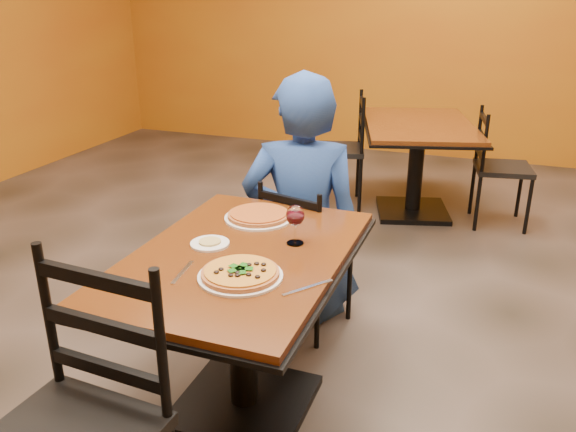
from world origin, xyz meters
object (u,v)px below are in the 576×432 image
at_px(side_plate, 210,244).
at_px(chair_second_right, 503,169).
at_px(plate_main, 240,276).
at_px(pizza_main, 240,272).
at_px(chair_main_far, 307,254).
at_px(diner, 302,198).
at_px(table_second, 417,147).
at_px(plate_far, 259,218).
at_px(chair_second_left, 337,150).
at_px(pizza_far, 259,214).
at_px(table_main, 241,296).
at_px(wine_glass, 295,223).

bearing_deg(side_plate, chair_second_right, 66.93).
bearing_deg(plate_main, pizza_main, 0.00).
relative_size(chair_main_far, pizza_main, 2.94).
xyz_separation_m(chair_second_right, diner, (-1.01, -1.75, 0.23)).
bearing_deg(table_second, diner, -101.59).
bearing_deg(chair_main_far, plate_far, 88.19).
distance_m(chair_second_left, diner, 1.79).
bearing_deg(diner, pizza_far, 71.37).
bearing_deg(pizza_far, plate_main, -73.67).
xyz_separation_m(chair_main_far, pizza_main, (0.06, -0.94, 0.35)).
bearing_deg(table_main, wine_glass, 42.14).
height_order(chair_main_far, pizza_far, chair_main_far).
xyz_separation_m(table_main, pizza_main, (0.09, -0.19, 0.21)).
xyz_separation_m(chair_main_far, wine_glass, (0.14, -0.59, 0.42)).
bearing_deg(side_plate, chair_main_far, 75.80).
relative_size(plate_main, pizza_far, 1.11).
xyz_separation_m(table_second, chair_second_left, (-0.65, 0.00, -0.09)).
relative_size(table_main, chair_main_far, 1.47).
xyz_separation_m(chair_main_far, chair_second_left, (-0.37, 1.90, 0.05)).
height_order(chair_second_right, side_plate, chair_second_right).
distance_m(chair_second_left, pizza_far, 2.32).
xyz_separation_m(table_second, pizza_main, (-0.22, -2.84, 0.21)).
height_order(plate_far, wine_glass, wine_glass).
distance_m(table_main, side_plate, 0.25).
xyz_separation_m(table_second, chair_main_far, (-0.28, -1.90, -0.14)).
distance_m(chair_second_right, pizza_far, 2.53).
bearing_deg(diner, chair_main_far, 102.60).
height_order(chair_second_right, plate_far, chair_second_right).
xyz_separation_m(chair_second_right, pizza_main, (-0.88, -2.84, 0.33)).
bearing_deg(pizza_main, chair_main_far, 93.38).
distance_m(chair_second_right, side_plate, 2.86).
bearing_deg(diner, table_main, 77.06).
bearing_deg(chair_second_left, chair_main_far, -5.37).
relative_size(table_second, chair_second_left, 1.51).
bearing_deg(diner, chair_second_right, -135.79).
height_order(pizza_far, wine_glass, wine_glass).
distance_m(diner, plate_far, 0.54).
distance_m(pizza_main, wine_glass, 0.37).
distance_m(chair_main_far, plate_main, 1.00).
height_order(table_second, plate_main, plate_main).
bearing_deg(side_plate, diner, 83.28).
relative_size(chair_main_far, wine_glass, 4.64).
height_order(diner, side_plate, diner).
xyz_separation_m(diner, pizza_far, (-0.03, -0.53, 0.10)).
bearing_deg(wine_glass, plate_far, 140.95).
relative_size(table_second, plate_far, 4.58).
distance_m(table_second, wine_glass, 2.51).
distance_m(table_main, pizza_main, 0.30).
bearing_deg(table_main, chair_second_left, 97.29).
xyz_separation_m(chair_main_far, pizza_far, (-0.11, -0.39, 0.35)).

